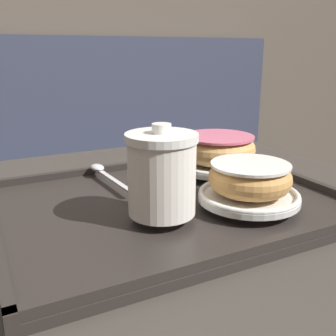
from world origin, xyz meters
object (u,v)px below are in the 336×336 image
Objects in this scene: donut_plain at (218,148)px; coffee_cup_front at (162,173)px; donut_chocolate_glazed at (250,177)px; spoon at (102,171)px.

coffee_cup_front is at bearing -142.39° from donut_plain.
donut_chocolate_glazed is (0.13, -0.02, -0.02)m from coffee_cup_front.
spoon is at bearing 124.21° from donut_chocolate_glazed.
coffee_cup_front is at bearing -179.26° from spoon.
donut_plain is 0.88× the size of spoon.
spoon is (-0.20, 0.06, -0.03)m from donut_plain.
coffee_cup_front is 0.89× the size of donut_plain.
donut_plain is 0.21m from spoon.
donut_chocolate_glazed is 0.17m from donut_plain.
donut_chocolate_glazed is at bearing -150.03° from spoon.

